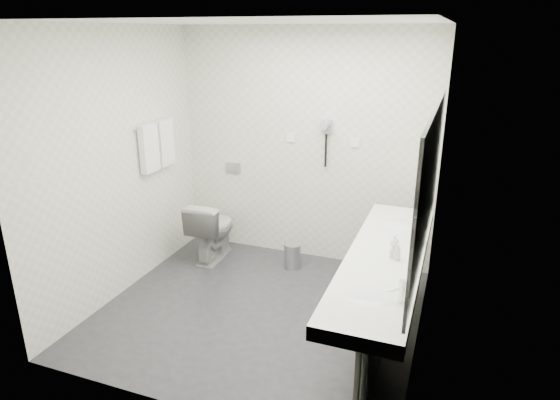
% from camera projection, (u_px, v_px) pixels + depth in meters
% --- Properties ---
extents(floor, '(2.80, 2.80, 0.00)m').
position_uv_depth(floor, '(259.00, 311.00, 4.47)').
color(floor, '#2C2C31').
rests_on(floor, ground).
extents(ceiling, '(2.80, 2.80, 0.00)m').
position_uv_depth(ceiling, '(254.00, 22.00, 3.65)').
color(ceiling, white).
rests_on(ceiling, wall_back).
extents(wall_back, '(2.80, 0.00, 2.80)m').
position_uv_depth(wall_back, '(304.00, 148.00, 5.21)').
color(wall_back, white).
rests_on(wall_back, floor).
extents(wall_front, '(2.80, 0.00, 2.80)m').
position_uv_depth(wall_front, '(172.00, 240.00, 2.91)').
color(wall_front, white).
rests_on(wall_front, floor).
extents(wall_left, '(0.00, 2.60, 2.60)m').
position_uv_depth(wall_left, '(119.00, 166.00, 4.52)').
color(wall_left, white).
rests_on(wall_left, floor).
extents(wall_right, '(0.00, 2.60, 2.60)m').
position_uv_depth(wall_right, '(431.00, 200.00, 3.60)').
color(wall_right, white).
rests_on(wall_right, floor).
extents(vanity_counter, '(0.55, 2.20, 0.10)m').
position_uv_depth(vanity_counter, '(385.00, 260.00, 3.66)').
color(vanity_counter, white).
rests_on(vanity_counter, floor).
extents(vanity_panel, '(0.03, 2.15, 0.75)m').
position_uv_depth(vanity_panel, '(384.00, 310.00, 3.79)').
color(vanity_panel, gray).
rests_on(vanity_panel, floor).
extents(vanity_post_far, '(0.06, 0.06, 0.75)m').
position_uv_depth(vanity_post_far, '(404.00, 256.00, 4.70)').
color(vanity_post_far, silver).
rests_on(vanity_post_far, floor).
extents(mirror, '(0.02, 2.20, 1.05)m').
position_uv_depth(mirror, '(429.00, 182.00, 3.36)').
color(mirror, '#B2BCC6').
rests_on(mirror, wall_right).
extents(basin_near, '(0.40, 0.31, 0.05)m').
position_uv_depth(basin_near, '(369.00, 298.00, 3.07)').
color(basin_near, white).
rests_on(basin_near, vanity_counter).
extents(basin_far, '(0.40, 0.31, 0.05)m').
position_uv_depth(basin_far, '(397.00, 226.00, 4.22)').
color(basin_far, white).
rests_on(basin_far, vanity_counter).
extents(faucet_near, '(0.04, 0.04, 0.15)m').
position_uv_depth(faucet_near, '(402.00, 291.00, 2.98)').
color(faucet_near, silver).
rests_on(faucet_near, vanity_counter).
extents(faucet_far, '(0.04, 0.04, 0.15)m').
position_uv_depth(faucet_far, '(421.00, 219.00, 4.13)').
color(faucet_far, silver).
rests_on(faucet_far, vanity_counter).
extents(soap_bottle_a, '(0.05, 0.05, 0.10)m').
position_uv_depth(soap_bottle_a, '(393.00, 251.00, 3.58)').
color(soap_bottle_a, beige).
rests_on(soap_bottle_a, vanity_counter).
extents(soap_bottle_b, '(0.08, 0.08, 0.09)m').
position_uv_depth(soap_bottle_b, '(395.00, 241.00, 3.77)').
color(soap_bottle_b, beige).
rests_on(soap_bottle_b, vanity_counter).
extents(soap_bottle_c, '(0.06, 0.06, 0.13)m').
position_uv_depth(soap_bottle_c, '(397.00, 251.00, 3.54)').
color(soap_bottle_c, beige).
rests_on(soap_bottle_c, vanity_counter).
extents(glass_left, '(0.08, 0.08, 0.12)m').
position_uv_depth(glass_left, '(415.00, 238.00, 3.79)').
color(glass_left, silver).
rests_on(glass_left, vanity_counter).
extents(glass_right, '(0.07, 0.07, 0.11)m').
position_uv_depth(glass_right, '(422.00, 236.00, 3.83)').
color(glass_right, silver).
rests_on(glass_right, vanity_counter).
extents(toilet, '(0.41, 0.69, 0.69)m').
position_uv_depth(toilet, '(212.00, 229.00, 5.42)').
color(toilet, white).
rests_on(toilet, floor).
extents(flush_plate, '(0.18, 0.02, 0.12)m').
position_uv_depth(flush_plate, '(233.00, 168.00, 5.58)').
color(flush_plate, '#B2B5BA').
rests_on(flush_plate, wall_back).
extents(pedal_bin, '(0.22, 0.22, 0.26)m').
position_uv_depth(pedal_bin, '(293.00, 256.00, 5.26)').
color(pedal_bin, '#B2B5BA').
rests_on(pedal_bin, floor).
extents(bin_lid, '(0.19, 0.19, 0.02)m').
position_uv_depth(bin_lid, '(293.00, 245.00, 5.21)').
color(bin_lid, '#B2B5BA').
rests_on(bin_lid, pedal_bin).
extents(towel_rail, '(0.02, 0.62, 0.02)m').
position_uv_depth(towel_rail, '(155.00, 124.00, 4.89)').
color(towel_rail, silver).
rests_on(towel_rail, wall_left).
extents(towel_near, '(0.07, 0.24, 0.48)m').
position_uv_depth(towel_near, '(149.00, 148.00, 4.84)').
color(towel_near, white).
rests_on(towel_near, towel_rail).
extents(towel_far, '(0.07, 0.24, 0.48)m').
position_uv_depth(towel_far, '(165.00, 143.00, 5.09)').
color(towel_far, white).
rests_on(towel_far, towel_rail).
extents(dryer_cradle, '(0.10, 0.04, 0.14)m').
position_uv_depth(dryer_cradle, '(327.00, 127.00, 5.02)').
color(dryer_cradle, '#949499').
rests_on(dryer_cradle, wall_back).
extents(dryer_barrel, '(0.08, 0.14, 0.08)m').
position_uv_depth(dryer_barrel, '(325.00, 125.00, 4.95)').
color(dryer_barrel, '#949499').
rests_on(dryer_barrel, dryer_cradle).
extents(dryer_cord, '(0.02, 0.02, 0.35)m').
position_uv_depth(dryer_cord, '(326.00, 151.00, 5.09)').
color(dryer_cord, black).
rests_on(dryer_cord, dryer_cradle).
extents(switch_plate_a, '(0.09, 0.02, 0.09)m').
position_uv_depth(switch_plate_a, '(291.00, 138.00, 5.22)').
color(switch_plate_a, white).
rests_on(switch_plate_a, wall_back).
extents(switch_plate_b, '(0.09, 0.02, 0.09)m').
position_uv_depth(switch_plate_b, '(355.00, 143.00, 4.98)').
color(switch_plate_b, white).
rests_on(switch_plate_b, wall_back).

